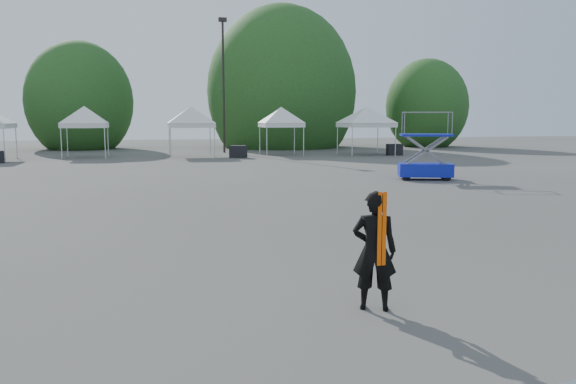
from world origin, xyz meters
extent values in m
plane|color=#474442|center=(0.00, 0.00, 0.00)|extent=(120.00, 120.00, 0.00)
cylinder|color=black|center=(3.00, 32.00, 4.75)|extent=(0.16, 0.16, 9.50)
cube|color=black|center=(3.00, 32.00, 9.65)|extent=(0.60, 0.25, 0.30)
cylinder|color=#382314|center=(-8.00, 40.00, 1.14)|extent=(0.36, 0.36, 2.27)
ellipsoid|color=#284D19|center=(-8.00, 40.00, 3.94)|extent=(4.16, 4.16, 4.78)
cylinder|color=#382314|center=(9.00, 39.00, 1.40)|extent=(0.36, 0.36, 2.80)
ellipsoid|color=#284D19|center=(9.00, 39.00, 4.85)|extent=(5.12, 5.12, 5.89)
cylinder|color=#382314|center=(22.00, 37.00, 1.05)|extent=(0.36, 0.36, 2.10)
ellipsoid|color=#284D19|center=(22.00, 37.00, 3.64)|extent=(3.84, 3.84, 4.42)
cylinder|color=silver|center=(-10.68, 26.03, 1.00)|extent=(0.06, 0.06, 2.00)
cylinder|color=silver|center=(-10.68, 29.09, 1.00)|extent=(0.06, 0.06, 2.00)
cylinder|color=silver|center=(-7.76, 27.52, 1.00)|extent=(0.06, 0.06, 2.00)
cylinder|color=silver|center=(-5.15, 27.52, 1.00)|extent=(0.06, 0.06, 2.00)
cylinder|color=silver|center=(-7.76, 30.12, 1.00)|extent=(0.06, 0.06, 2.00)
cylinder|color=silver|center=(-5.15, 30.12, 1.00)|extent=(0.06, 0.06, 2.00)
cube|color=white|center=(-6.45, 28.82, 2.08)|extent=(2.80, 2.80, 0.30)
pyramid|color=white|center=(-6.45, 28.82, 3.33)|extent=(3.97, 3.97, 1.10)
cylinder|color=silver|center=(-1.08, 26.83, 1.00)|extent=(0.06, 0.06, 2.00)
cylinder|color=silver|center=(1.72, 26.83, 1.00)|extent=(0.06, 0.06, 2.00)
cylinder|color=silver|center=(-1.08, 29.63, 1.00)|extent=(0.06, 0.06, 2.00)
cylinder|color=silver|center=(1.72, 29.63, 1.00)|extent=(0.06, 0.06, 2.00)
cube|color=white|center=(0.32, 28.23, 2.08)|extent=(3.00, 3.00, 0.30)
pyramid|color=white|center=(0.32, 28.23, 3.33)|extent=(4.24, 4.24, 1.10)
cylinder|color=silver|center=(5.21, 26.90, 1.00)|extent=(0.06, 0.06, 2.00)
cylinder|color=silver|center=(7.75, 26.90, 1.00)|extent=(0.06, 0.06, 2.00)
cylinder|color=silver|center=(5.21, 29.45, 1.00)|extent=(0.06, 0.06, 2.00)
cylinder|color=silver|center=(7.75, 29.45, 1.00)|extent=(0.06, 0.06, 2.00)
cube|color=white|center=(6.48, 28.18, 2.08)|extent=(2.74, 2.74, 0.30)
pyramid|color=white|center=(6.48, 28.18, 3.33)|extent=(3.88, 3.88, 1.10)
cylinder|color=silver|center=(10.74, 25.53, 1.00)|extent=(0.06, 0.06, 2.00)
cylinder|color=silver|center=(13.85, 25.53, 1.00)|extent=(0.06, 0.06, 2.00)
cylinder|color=silver|center=(10.74, 28.64, 1.00)|extent=(0.06, 0.06, 2.00)
cylinder|color=silver|center=(13.85, 28.64, 1.00)|extent=(0.06, 0.06, 2.00)
cube|color=white|center=(12.30, 27.09, 2.08)|extent=(3.31, 3.31, 0.30)
pyramid|color=white|center=(12.30, 27.09, 3.33)|extent=(4.68, 4.68, 1.10)
imported|color=black|center=(0.60, -3.16, 0.80)|extent=(0.68, 0.58, 1.60)
cube|color=#FF5505|center=(0.60, -3.32, 1.12)|extent=(0.13, 0.02, 0.96)
cube|color=#0C19A6|center=(8.81, 11.37, 0.41)|extent=(2.40, 1.72, 0.54)
cube|color=#0C19A6|center=(8.81, 11.37, 1.85)|extent=(2.30, 1.65, 0.09)
cylinder|color=black|center=(7.89, 11.21, 0.16)|extent=(0.35, 0.23, 0.33)
cylinder|color=black|center=(9.43, 10.69, 0.16)|extent=(0.35, 0.23, 0.33)
cylinder|color=black|center=(8.18, 12.06, 0.16)|extent=(0.35, 0.23, 0.33)
cylinder|color=black|center=(9.72, 11.54, 0.16)|extent=(0.35, 0.23, 0.33)
cube|color=black|center=(3.18, 26.17, 0.40)|extent=(1.25, 1.12, 0.80)
cube|color=black|center=(14.12, 26.25, 0.39)|extent=(1.09, 0.90, 0.77)
camera|label=1|loc=(-2.19, -9.91, 2.52)|focal=35.00mm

